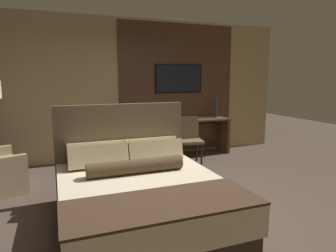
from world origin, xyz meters
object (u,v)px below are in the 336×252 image
object	(u,v)px
tv	(179,79)
vase_tall	(216,108)
bed	(140,193)
desk_chair	(189,136)
desk	(182,131)
book	(185,119)

from	to	relation	value
tv	vase_tall	size ratio (longest dim) A/B	2.45
bed	vase_tall	distance (m)	3.65
tv	desk_chair	size ratio (longest dim) A/B	1.18
desk	bed	bearing A→B (deg)	-122.71
bed	desk_chair	bearing A→B (deg)	52.09
tv	desk_chair	distance (m)	1.35
bed	vase_tall	xyz separation A→B (m)	(2.47, 2.61, 0.65)
bed	book	xyz separation A→B (m)	(1.70, 2.56, 0.45)
desk_chair	vase_tall	distance (m)	1.23
vase_tall	bed	bearing A→B (deg)	-133.45
bed	desk_chair	distance (m)	2.50
tv	desk	bearing A→B (deg)	-90.00
bed	tv	distance (m)	3.46
vase_tall	desk_chair	bearing A→B (deg)	-145.61
book	bed	bearing A→B (deg)	-123.63
desk	vase_tall	bearing A→B (deg)	3.09
bed	book	bearing A→B (deg)	56.37
desk	desk_chair	size ratio (longest dim) A/B	2.30
vase_tall	desk	bearing A→B (deg)	-176.91
desk	tv	distance (m)	1.10
desk	desk_chair	xyz separation A→B (m)	(-0.12, -0.60, 0.01)
tv	vase_tall	bearing A→B (deg)	-10.43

